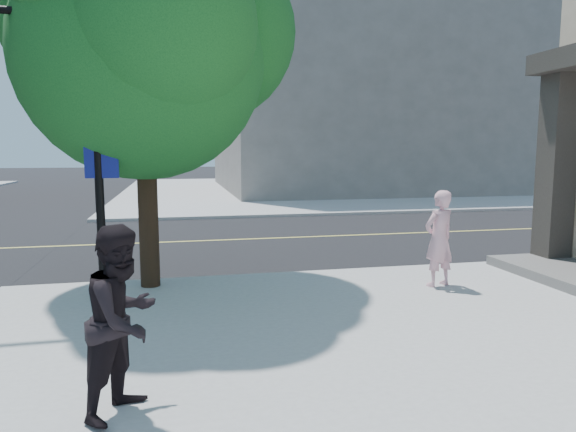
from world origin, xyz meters
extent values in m
plane|color=black|center=(0.00, 0.00, 0.00)|extent=(140.00, 140.00, 0.00)
cube|color=black|center=(0.00, 4.50, 0.01)|extent=(140.00, 9.00, 0.01)
cube|color=#A8A8A8|center=(13.50, 21.50, 0.06)|extent=(29.00, 25.00, 0.12)
cube|color=#35302B|center=(9.70, -0.50, 2.22)|extent=(0.55, 0.55, 4.20)
cube|color=slate|center=(14.00, 22.00, 7.12)|extent=(18.00, 16.00, 14.00)
imported|color=#DBA0AF|center=(6.52, -1.58, 0.97)|extent=(0.71, 0.57, 1.69)
imported|color=black|center=(1.55, -4.99, 0.99)|extent=(1.01, 1.06, 1.73)
cylinder|color=black|center=(1.56, -0.50, 1.81)|extent=(0.34, 0.34, 3.37)
sphere|color=#1A5F22|center=(1.56, -0.50, 4.05)|extent=(4.12, 4.12, 4.12)
sphere|color=#1A5F22|center=(2.69, 0.06, 4.61)|extent=(3.18, 3.18, 3.18)
sphere|color=#1A5F22|center=(0.63, 0.25, 4.80)|extent=(3.00, 3.00, 3.00)
sphere|color=#1A5F22|center=(1.94, -1.53, 4.33)|extent=(2.81, 2.81, 2.81)
cylinder|color=black|center=(0.93, -1.58, 2.38)|extent=(0.13, 0.13, 4.52)
cube|color=white|center=(0.98, -1.60, 2.92)|extent=(0.59, 0.04, 0.22)
cube|color=navy|center=(0.98, -1.60, 2.38)|extent=(0.48, 0.04, 0.59)
imported|color=black|center=(0.93, -1.58, 3.78)|extent=(0.18, 0.22, 1.08)
camera|label=1|loc=(2.05, -9.66, 2.50)|focal=32.01mm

